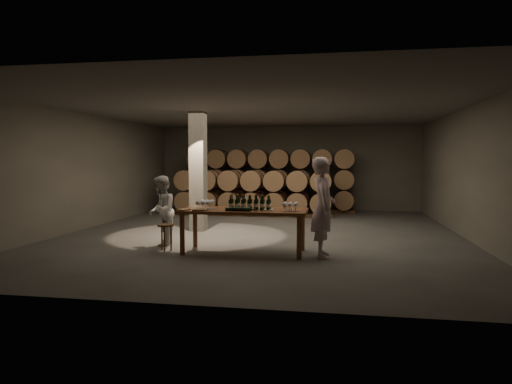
% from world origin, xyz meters
% --- Properties ---
extents(room, '(12.00, 12.00, 12.00)m').
position_xyz_m(room, '(-1.80, 0.20, 1.60)').
color(room, '#4A4845').
rests_on(room, ground).
extents(tasting_table, '(2.60, 1.10, 0.90)m').
position_xyz_m(tasting_table, '(0.00, -2.50, 0.80)').
color(tasting_table, brown).
rests_on(tasting_table, ground).
extents(barrel_stack_back, '(6.26, 0.95, 2.31)m').
position_xyz_m(barrel_stack_back, '(-0.57, 5.20, 1.20)').
color(barrel_stack_back, brown).
rests_on(barrel_stack_back, ground).
extents(barrel_stack_front, '(5.48, 0.95, 1.57)m').
position_xyz_m(barrel_stack_front, '(-0.96, 3.80, 0.83)').
color(barrel_stack_front, brown).
rests_on(barrel_stack_front, ground).
extents(bottle_cluster, '(0.86, 0.23, 0.31)m').
position_xyz_m(bottle_cluster, '(0.14, -2.54, 1.01)').
color(bottle_cluster, black).
rests_on(bottle_cluster, tasting_table).
extents(lying_bottles, '(0.61, 0.08, 0.08)m').
position_xyz_m(lying_bottles, '(-0.03, -2.86, 0.94)').
color(lying_bottles, black).
rests_on(lying_bottles, tasting_table).
extents(glass_cluster_left, '(0.31, 0.42, 0.19)m').
position_xyz_m(glass_cluster_left, '(-0.79, -2.59, 1.04)').
color(glass_cluster_left, silver).
rests_on(glass_cluster_left, tasting_table).
extents(glass_cluster_right, '(0.30, 0.30, 0.17)m').
position_xyz_m(glass_cluster_right, '(0.97, -2.61, 1.03)').
color(glass_cluster_right, silver).
rests_on(glass_cluster_right, tasting_table).
extents(plate, '(0.27, 0.27, 0.02)m').
position_xyz_m(plate, '(0.49, -2.53, 0.91)').
color(plate, white).
rests_on(plate, tasting_table).
extents(notebook_near, '(0.27, 0.22, 0.03)m').
position_xyz_m(notebook_near, '(-0.83, -2.88, 0.92)').
color(notebook_near, olive).
rests_on(notebook_near, tasting_table).
extents(notebook_corner, '(0.26, 0.29, 0.02)m').
position_xyz_m(notebook_corner, '(-1.17, -2.86, 0.91)').
color(notebook_corner, olive).
rests_on(notebook_corner, tasting_table).
extents(pen, '(0.14, 0.01, 0.01)m').
position_xyz_m(pen, '(-0.72, -2.91, 0.91)').
color(pen, black).
rests_on(pen, tasting_table).
extents(stool, '(0.34, 0.34, 0.56)m').
position_xyz_m(stool, '(-1.65, -2.62, 0.46)').
color(stool, brown).
rests_on(stool, ground).
extents(person_man, '(0.54, 0.76, 1.97)m').
position_xyz_m(person_man, '(1.62, -2.66, 0.99)').
color(person_man, beige).
rests_on(person_man, ground).
extents(person_woman, '(0.73, 0.86, 1.56)m').
position_xyz_m(person_woman, '(-1.98, -2.01, 0.78)').
color(person_woman, silver).
rests_on(person_woman, ground).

